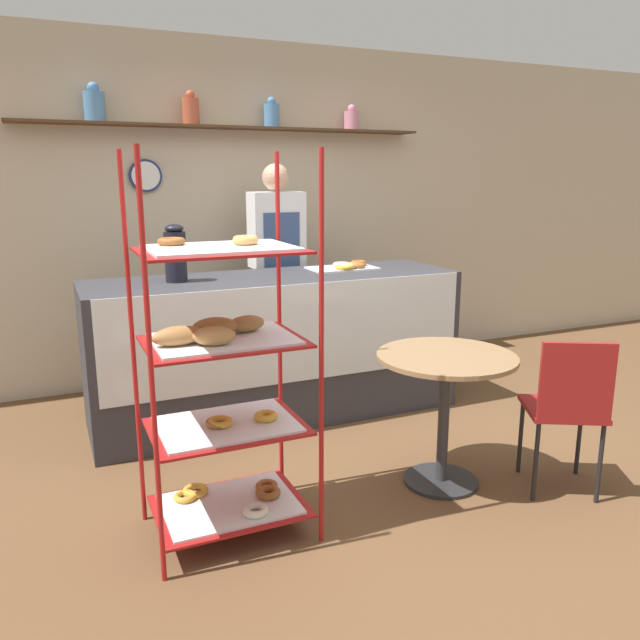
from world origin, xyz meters
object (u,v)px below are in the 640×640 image
pastry_rack (223,377)px  person_worker (277,267)px  cafe_table (445,387)px  cafe_chair (568,401)px  coffee_carafe (175,254)px  donut_tray_counter (347,266)px

pastry_rack → person_worker: (0.97, 1.91, 0.19)m
person_worker → cafe_table: bearing=-82.9°
cafe_table → cafe_chair: (0.51, -0.37, -0.03)m
pastry_rack → cafe_table: pastry_rack is taller
person_worker → cafe_table: size_ratio=2.36×
pastry_rack → cafe_chair: size_ratio=2.06×
coffee_carafe → donut_tray_counter: 1.25m
cafe_table → donut_tray_counter: (0.11, 1.41, 0.46)m
cafe_chair → pastry_rack: bearing=15.4°
person_worker → cafe_chair: size_ratio=2.03×
coffee_carafe → donut_tray_counter: (1.24, 0.04, -0.16)m
pastry_rack → cafe_table: 1.22m
pastry_rack → coffee_carafe: pastry_rack is taller
pastry_rack → donut_tray_counter: 1.93m
person_worker → coffee_carafe: person_worker is taller
pastry_rack → cafe_chair: (1.71, -0.39, -0.24)m
donut_tray_counter → pastry_rack: bearing=-133.4°
person_worker → cafe_chair: 2.45m
pastry_rack → donut_tray_counter: size_ratio=3.66×
cafe_table → cafe_chair: size_ratio=0.86×
coffee_carafe → donut_tray_counter: bearing=1.8°
person_worker → donut_tray_counter: (0.35, -0.52, 0.05)m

